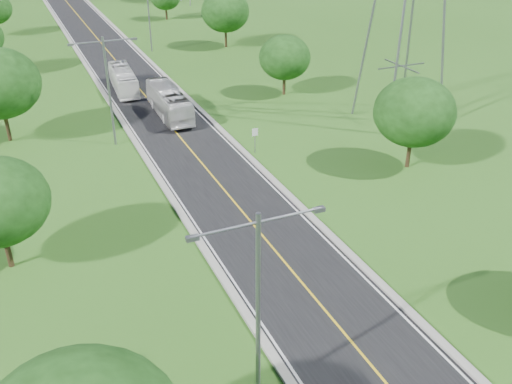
{
  "coord_description": "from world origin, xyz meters",
  "views": [
    {
      "loc": [
        -13.74,
        -5.43,
        21.02
      ],
      "look_at": [
        -0.07,
        25.75,
        3.0
      ],
      "focal_mm": 40.0,
      "sensor_mm": 36.0,
      "label": 1
    }
  ],
  "objects": [
    {
      "name": "road",
      "position": [
        0.0,
        66.0,
        0.03
      ],
      "size": [
        8.0,
        150.0,
        0.06
      ],
      "primitive_type": "cube",
      "color": "black",
      "rests_on": "ground"
    },
    {
      "name": "tree_rc",
      "position": [
        15.0,
        52.0,
        4.33
      ],
      "size": [
        5.88,
        5.88,
        6.84
      ],
      "color": "black",
      "rests_on": "ground"
    },
    {
      "name": "bus_inbound",
      "position": [
        -1.79,
        60.7,
        1.41
      ],
      "size": [
        2.92,
        9.8,
        2.69
      ],
      "primitive_type": "imported",
      "rotation": [
        0.0,
        0.0,
        -0.07
      ],
      "color": "white",
      "rests_on": "road"
    },
    {
      "name": "curb_right",
      "position": [
        4.25,
        66.0,
        0.11
      ],
      "size": [
        0.5,
        150.0,
        0.22
      ],
      "primitive_type": "cube",
      "color": "gray",
      "rests_on": "ground"
    },
    {
      "name": "streetlight_near_left",
      "position": [
        -6.0,
        12.0,
        5.94
      ],
      "size": [
        5.9,
        0.25,
        10.0
      ],
      "color": "slate",
      "rests_on": "ground"
    },
    {
      "name": "ground",
      "position": [
        0.0,
        60.0,
        0.0
      ],
      "size": [
        260.0,
        260.0,
        0.0
      ],
      "primitive_type": "plane",
      "color": "#2A5417",
      "rests_on": "ground"
    },
    {
      "name": "tree_rd",
      "position": [
        17.0,
        76.0,
        5.27
      ],
      "size": [
        7.14,
        7.14,
        8.3
      ],
      "color": "black",
      "rests_on": "ground"
    },
    {
      "name": "streetlight_mid_left",
      "position": [
        -6.0,
        45.0,
        5.94
      ],
      "size": [
        5.9,
        0.25,
        10.0
      ],
      "color": "slate",
      "rests_on": "ground"
    },
    {
      "name": "streetlight_far_right",
      "position": [
        6.0,
        78.0,
        5.94
      ],
      "size": [
        5.9,
        0.25,
        10.0
      ],
      "color": "slate",
      "rests_on": "ground"
    },
    {
      "name": "speed_limit_sign",
      "position": [
        5.2,
        37.98,
        1.6
      ],
      "size": [
        0.55,
        0.09,
        2.4
      ],
      "color": "slate",
      "rests_on": "ground"
    },
    {
      "name": "bus_outbound",
      "position": [
        0.8,
        50.33,
        1.54
      ],
      "size": [
        2.73,
        10.68,
        2.96
      ],
      "primitive_type": "imported",
      "rotation": [
        0.0,
        0.0,
        3.12
      ],
      "color": "beige",
      "rests_on": "road"
    },
    {
      "name": "curb_left",
      "position": [
        -4.25,
        66.0,
        0.11
      ],
      "size": [
        0.5,
        150.0,
        0.22
      ],
      "primitive_type": "cube",
      "color": "gray",
      "rests_on": "ground"
    },
    {
      "name": "tree_rb",
      "position": [
        16.0,
        30.0,
        4.95
      ],
      "size": [
        6.72,
        6.72,
        7.82
      ],
      "color": "black",
      "rests_on": "ground"
    }
  ]
}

